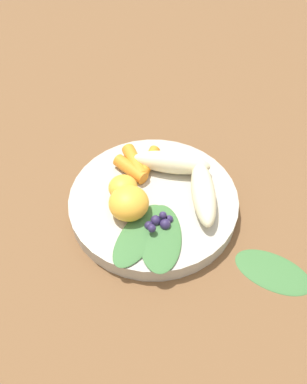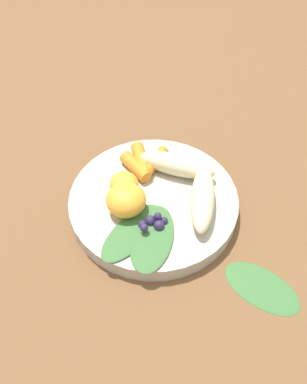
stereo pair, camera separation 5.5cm
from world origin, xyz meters
name	(u,v)px [view 1 (the left image)]	position (x,y,z in m)	size (l,w,h in m)	color
ground_plane	(153,207)	(0.00, 0.00, 0.00)	(2.40, 2.40, 0.00)	brown
bowl	(153,202)	(0.00, 0.00, 0.01)	(0.24, 0.24, 0.03)	#B2AD9E
banana_peeled_left	(171,163)	(0.04, 0.04, 0.04)	(0.12, 0.03, 0.03)	beige
banana_peeled_right	(203,193)	(0.07, -0.03, 0.04)	(0.12, 0.03, 0.03)	beige
orange_segment_near	(129,203)	(-0.04, -0.02, 0.05)	(0.06, 0.06, 0.04)	#F4A833
orange_segment_far	(123,187)	(-0.04, 0.02, 0.04)	(0.04, 0.04, 0.03)	#F4A833
carrot_front	(149,162)	(0.01, 0.06, 0.03)	(0.02, 0.02, 0.06)	orange
carrot_mid_left	(135,162)	(-0.01, 0.07, 0.04)	(0.02, 0.02, 0.06)	orange
carrot_mid_right	(131,169)	(-0.02, 0.05, 0.03)	(0.02, 0.02, 0.06)	orange
blueberry_pile	(159,223)	(-0.01, -0.05, 0.03)	(0.04, 0.03, 0.02)	#2D234C
kale_leaf_left	(139,234)	(-0.04, -0.06, 0.03)	(0.11, 0.05, 0.01)	#3D7038
kale_leaf_right	(161,237)	(-0.01, -0.07, 0.03)	(0.11, 0.06, 0.01)	#3D7038
kale_leaf_stray	(273,271)	(0.12, -0.15, 0.00)	(0.10, 0.06, 0.01)	#3D7038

